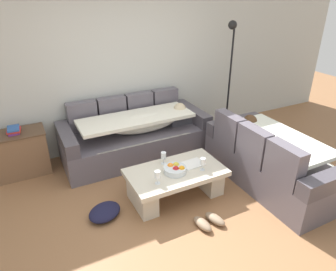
{
  "coord_description": "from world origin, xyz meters",
  "views": [
    {
      "loc": [
        -1.48,
        -2.41,
        2.43
      ],
      "look_at": [
        0.26,
        1.0,
        0.55
      ],
      "focal_mm": 32.71,
      "sensor_mm": 36.0,
      "label": 1
    }
  ],
  "objects_px": {
    "couch_near_window": "(271,160)",
    "coffee_table": "(176,180)",
    "fruit_bowl": "(175,169)",
    "crumpled_garment": "(105,212)",
    "side_cabinet": "(21,153)",
    "wine_glass_near_left": "(157,175)",
    "open_magazine": "(193,164)",
    "book_stack_on_cabinet": "(13,130)",
    "wine_glass_far_back": "(164,156)",
    "pair_of_shoes": "(209,221)",
    "couch_along_wall": "(137,135)",
    "floor_lamp": "(229,72)",
    "wine_glass_near_right": "(203,162)"
  },
  "relations": [
    {
      "from": "couch_near_window",
      "to": "coffee_table",
      "type": "bearing_deg",
      "value": 77.02
    },
    {
      "from": "fruit_bowl",
      "to": "crumpled_garment",
      "type": "relative_size",
      "value": 0.7
    },
    {
      "from": "side_cabinet",
      "to": "wine_glass_near_left",
      "type": "bearing_deg",
      "value": -49.73
    },
    {
      "from": "open_magazine",
      "to": "book_stack_on_cabinet",
      "type": "bearing_deg",
      "value": 141.61
    },
    {
      "from": "coffee_table",
      "to": "wine_glass_near_left",
      "type": "distance_m",
      "value": 0.44
    },
    {
      "from": "wine_glass_near_left",
      "to": "wine_glass_far_back",
      "type": "xyz_separation_m",
      "value": [
        0.25,
        0.36,
        0.0
      ]
    },
    {
      "from": "fruit_bowl",
      "to": "pair_of_shoes",
      "type": "height_order",
      "value": "fruit_bowl"
    },
    {
      "from": "wine_glass_far_back",
      "to": "book_stack_on_cabinet",
      "type": "distance_m",
      "value": 2.06
    },
    {
      "from": "pair_of_shoes",
      "to": "side_cabinet",
      "type": "bearing_deg",
      "value": 129.91
    },
    {
      "from": "couch_along_wall",
      "to": "pair_of_shoes",
      "type": "bearing_deg",
      "value": -86.84
    },
    {
      "from": "wine_glass_near_left",
      "to": "pair_of_shoes",
      "type": "xyz_separation_m",
      "value": [
        0.4,
        -0.5,
        -0.45
      ]
    },
    {
      "from": "floor_lamp",
      "to": "open_magazine",
      "type": "bearing_deg",
      "value": -139.49
    },
    {
      "from": "floor_lamp",
      "to": "couch_near_window",
      "type": "bearing_deg",
      "value": -104.77
    },
    {
      "from": "wine_glass_near_left",
      "to": "wine_glass_far_back",
      "type": "distance_m",
      "value": 0.44
    },
    {
      "from": "coffee_table",
      "to": "floor_lamp",
      "type": "distance_m",
      "value": 2.29
    },
    {
      "from": "crumpled_garment",
      "to": "wine_glass_far_back",
      "type": "bearing_deg",
      "value": 11.84
    },
    {
      "from": "wine_glass_near_right",
      "to": "crumpled_garment",
      "type": "distance_m",
      "value": 1.31
    },
    {
      "from": "floor_lamp",
      "to": "wine_glass_near_right",
      "type": "bearing_deg",
      "value": -135.06
    },
    {
      "from": "wine_glass_near_right",
      "to": "floor_lamp",
      "type": "bearing_deg",
      "value": 44.94
    },
    {
      "from": "couch_along_wall",
      "to": "wine_glass_near_left",
      "type": "xyz_separation_m",
      "value": [
        -0.29,
        -1.38,
        0.16
      ]
    },
    {
      "from": "couch_near_window",
      "to": "open_magazine",
      "type": "height_order",
      "value": "couch_near_window"
    },
    {
      "from": "open_magazine",
      "to": "side_cabinet",
      "type": "bearing_deg",
      "value": 141.2
    },
    {
      "from": "open_magazine",
      "to": "fruit_bowl",
      "type": "bearing_deg",
      "value": -170.62
    },
    {
      "from": "wine_glass_near_left",
      "to": "floor_lamp",
      "type": "height_order",
      "value": "floor_lamp"
    },
    {
      "from": "couch_near_window",
      "to": "pair_of_shoes",
      "type": "relative_size",
      "value": 5.49
    },
    {
      "from": "coffee_table",
      "to": "crumpled_garment",
      "type": "distance_m",
      "value": 0.94
    },
    {
      "from": "wine_glass_far_back",
      "to": "book_stack_on_cabinet",
      "type": "height_order",
      "value": "book_stack_on_cabinet"
    },
    {
      "from": "coffee_table",
      "to": "book_stack_on_cabinet",
      "type": "xyz_separation_m",
      "value": [
        -1.7,
        1.45,
        0.44
      ]
    },
    {
      "from": "couch_along_wall",
      "to": "couch_near_window",
      "type": "height_order",
      "value": "same"
    },
    {
      "from": "coffee_table",
      "to": "wine_glass_near_left",
      "type": "bearing_deg",
      "value": -155.08
    },
    {
      "from": "wine_glass_far_back",
      "to": "side_cabinet",
      "type": "distance_m",
      "value": 2.05
    },
    {
      "from": "couch_near_window",
      "to": "pair_of_shoes",
      "type": "xyz_separation_m",
      "value": [
        -1.21,
        -0.35,
        -0.29
      ]
    },
    {
      "from": "wine_glass_near_right",
      "to": "wine_glass_far_back",
      "type": "xyz_separation_m",
      "value": [
        -0.36,
        0.35,
        0.0
      ]
    },
    {
      "from": "coffee_table",
      "to": "fruit_bowl",
      "type": "relative_size",
      "value": 4.29
    },
    {
      "from": "coffee_table",
      "to": "book_stack_on_cabinet",
      "type": "height_order",
      "value": "book_stack_on_cabinet"
    },
    {
      "from": "open_magazine",
      "to": "coffee_table",
      "type": "bearing_deg",
      "value": -175.67
    },
    {
      "from": "coffee_table",
      "to": "open_magazine",
      "type": "distance_m",
      "value": 0.3
    },
    {
      "from": "couch_near_window",
      "to": "wine_glass_near_left",
      "type": "distance_m",
      "value": 1.62
    },
    {
      "from": "wine_glass_near_right",
      "to": "side_cabinet",
      "type": "bearing_deg",
      "value": 141.06
    },
    {
      "from": "fruit_bowl",
      "to": "floor_lamp",
      "type": "height_order",
      "value": "floor_lamp"
    },
    {
      "from": "coffee_table",
      "to": "fruit_bowl",
      "type": "distance_m",
      "value": 0.19
    },
    {
      "from": "couch_near_window",
      "to": "wine_glass_near_right",
      "type": "xyz_separation_m",
      "value": [
        -0.99,
        0.16,
        0.16
      ]
    },
    {
      "from": "couch_along_wall",
      "to": "fruit_bowl",
      "type": "bearing_deg",
      "value": -89.97
    },
    {
      "from": "wine_glass_near_left",
      "to": "couch_near_window",
      "type": "bearing_deg",
      "value": -5.29
    },
    {
      "from": "book_stack_on_cabinet",
      "to": "pair_of_shoes",
      "type": "bearing_deg",
      "value": -49.66
    },
    {
      "from": "book_stack_on_cabinet",
      "to": "open_magazine",
      "type": "bearing_deg",
      "value": -35.89
    },
    {
      "from": "wine_glass_near_left",
      "to": "book_stack_on_cabinet",
      "type": "xyz_separation_m",
      "value": [
        -1.38,
        1.6,
        0.19
      ]
    },
    {
      "from": "coffee_table",
      "to": "book_stack_on_cabinet",
      "type": "bearing_deg",
      "value": 139.52
    },
    {
      "from": "fruit_bowl",
      "to": "pair_of_shoes",
      "type": "distance_m",
      "value": 0.73
    },
    {
      "from": "couch_along_wall",
      "to": "wine_glass_far_back",
      "type": "distance_m",
      "value": 1.04
    }
  ]
}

